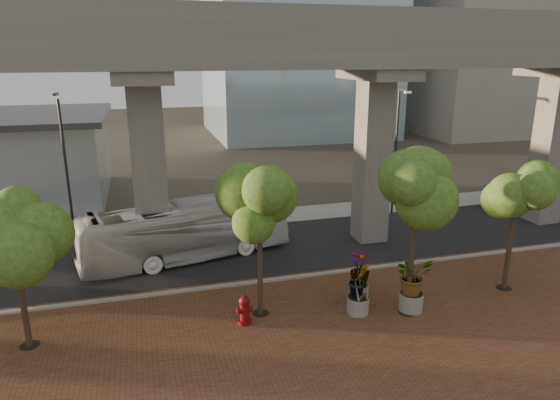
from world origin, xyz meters
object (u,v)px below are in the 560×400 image
object	(u,v)px
transit_bus	(186,232)
parked_car	(525,193)
fire_hydrant	(245,309)
planter_front	(413,278)

from	to	relation	value
transit_bus	parked_car	xyz separation A→B (m)	(23.94, 3.31, -0.64)
fire_hydrant	planter_front	distance (m)	6.96
parked_car	fire_hydrant	distance (m)	24.79
transit_bus	parked_car	distance (m)	24.18
parked_car	fire_hydrant	world-z (taller)	parked_car
transit_bus	planter_front	size ratio (longest dim) A/B	4.47
transit_bus	fire_hydrant	bearing A→B (deg)	179.26
transit_bus	parked_car	bearing A→B (deg)	-94.72
parked_car	planter_front	distance (m)	19.32
transit_bus	planter_front	world-z (taller)	transit_bus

